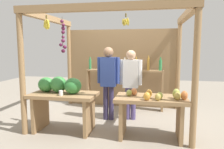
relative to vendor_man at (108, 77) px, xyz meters
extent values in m
plane|color=gray|center=(0.11, 0.03, -0.93)|extent=(12.00, 12.00, 0.00)
cylinder|color=#99754C|center=(-1.32, -1.05, 0.19)|extent=(0.10, 0.10, 2.24)
cylinder|color=#99754C|center=(1.55, -1.05, 0.19)|extent=(0.10, 0.10, 2.24)
cylinder|color=#99754C|center=(-1.32, 1.12, 0.19)|extent=(0.10, 0.10, 2.24)
cylinder|color=#99754C|center=(1.55, 1.12, 0.19)|extent=(0.10, 0.10, 2.24)
cube|color=#99754C|center=(0.11, -1.05, 1.25)|extent=(2.97, 0.12, 0.12)
cube|color=#99754C|center=(-1.32, 0.03, 1.25)|extent=(0.12, 2.27, 0.12)
cube|color=#99754C|center=(1.55, 0.03, 1.25)|extent=(0.12, 2.27, 0.12)
cube|color=olive|center=(0.11, 1.14, 0.08)|extent=(2.87, 0.04, 2.01)
cylinder|color=brown|center=(-0.89, -0.92, 1.14)|extent=(0.02, 0.02, 0.06)
ellipsoid|color=yellow|center=(-0.86, -0.92, 1.01)|extent=(0.04, 0.06, 0.15)
ellipsoid|color=yellow|center=(-0.88, -0.90, 0.99)|extent=(0.07, 0.07, 0.16)
ellipsoid|color=yellow|center=(-0.88, -0.88, 1.01)|extent=(0.06, 0.04, 0.15)
ellipsoid|color=yellow|center=(-0.92, -0.88, 1.00)|extent=(0.06, 0.05, 0.15)
ellipsoid|color=yellow|center=(-0.93, -0.91, 1.03)|extent=(0.05, 0.07, 0.15)
ellipsoid|color=yellow|center=(-0.92, -0.93, 1.03)|extent=(0.05, 0.08, 0.15)
ellipsoid|color=yellow|center=(-0.91, -0.94, 0.99)|extent=(0.08, 0.06, 0.16)
ellipsoid|color=yellow|center=(-0.89, -0.95, 1.01)|extent=(0.07, 0.04, 0.15)
ellipsoid|color=yellow|center=(-0.86, -0.94, 1.03)|extent=(0.05, 0.06, 0.15)
cylinder|color=brown|center=(0.47, -0.87, 1.14)|extent=(0.02, 0.02, 0.06)
ellipsoid|color=gold|center=(0.51, -0.87, 1.02)|extent=(0.04, 0.06, 0.12)
ellipsoid|color=gold|center=(0.49, -0.84, 1.05)|extent=(0.07, 0.06, 0.12)
ellipsoid|color=gold|center=(0.45, -0.85, 1.02)|extent=(0.07, 0.06, 0.12)
ellipsoid|color=gold|center=(0.43, -0.87, 1.04)|extent=(0.04, 0.08, 0.12)
ellipsoid|color=gold|center=(0.46, -0.89, 1.02)|extent=(0.06, 0.05, 0.12)
ellipsoid|color=gold|center=(0.48, -0.89, 1.03)|extent=(0.07, 0.05, 0.12)
cylinder|color=#4C422D|center=(-0.70, -0.71, 0.89)|extent=(0.01, 0.01, 0.55)
sphere|color=#511938|center=(-0.71, -0.69, 1.09)|extent=(0.07, 0.07, 0.07)
sphere|color=#511938|center=(-0.67, -0.72, 1.02)|extent=(0.06, 0.06, 0.06)
sphere|color=#511938|center=(-0.69, -0.69, 0.96)|extent=(0.07, 0.07, 0.07)
sphere|color=#511938|center=(-0.69, -0.71, 0.89)|extent=(0.07, 0.07, 0.07)
sphere|color=#601E42|center=(-0.70, -0.69, 0.81)|extent=(0.06, 0.06, 0.06)
sphere|color=#601E42|center=(-0.69, -0.72, 0.74)|extent=(0.07, 0.07, 0.07)
sphere|color=#511938|center=(-0.72, -0.74, 0.67)|extent=(0.06, 0.06, 0.06)
sphere|color=#601E42|center=(-0.67, -0.69, 0.63)|extent=(0.06, 0.06, 0.06)
sphere|color=#47142D|center=(-0.67, -0.68, 0.62)|extent=(0.06, 0.06, 0.06)
sphere|color=#47142D|center=(-0.69, -0.71, 0.56)|extent=(0.07, 0.07, 0.07)
cube|color=#99754C|center=(-0.68, -0.78, -0.25)|extent=(1.21, 0.64, 0.06)
cube|color=#99754C|center=(-1.16, -0.78, -0.60)|extent=(0.06, 0.58, 0.65)
cube|color=#99754C|center=(-0.19, -0.78, -0.60)|extent=(0.06, 0.58, 0.65)
ellipsoid|color=#38843D|center=(-1.06, -0.69, -0.08)|extent=(0.33, 0.33, 0.27)
ellipsoid|color=#2D7533|center=(-0.49, -0.80, -0.07)|extent=(0.43, 0.43, 0.29)
ellipsoid|color=#38843D|center=(-0.81, -0.71, -0.07)|extent=(0.35, 0.35, 0.30)
cylinder|color=white|center=(-0.65, -0.96, -0.17)|extent=(0.07, 0.07, 0.09)
cube|color=#99754C|center=(0.90, -0.78, -0.25)|extent=(1.21, 0.64, 0.06)
cube|color=#99754C|center=(0.42, -0.78, -0.60)|extent=(0.06, 0.58, 0.65)
cube|color=#99754C|center=(1.39, -0.78, -0.60)|extent=(0.06, 0.58, 0.65)
ellipsoid|color=gold|center=(0.87, -0.81, -0.15)|extent=(0.13, 0.13, 0.14)
ellipsoid|color=#E07F47|center=(0.60, -0.69, -0.15)|extent=(0.14, 0.14, 0.13)
ellipsoid|color=#A8B24C|center=(1.31, -0.82, -0.13)|extent=(0.15, 0.15, 0.17)
ellipsoid|color=#A8B24C|center=(1.04, -0.92, -0.16)|extent=(0.12, 0.12, 0.12)
ellipsoid|color=#CC7038|center=(1.42, -0.90, -0.14)|extent=(0.12, 0.12, 0.15)
ellipsoid|color=#B79E47|center=(1.01, -1.01, -0.16)|extent=(0.14, 0.14, 0.12)
ellipsoid|color=#A8B24C|center=(0.53, -0.77, -0.16)|extent=(0.14, 0.14, 0.11)
ellipsoid|color=#B79E47|center=(1.32, -0.91, -0.15)|extent=(0.15, 0.15, 0.13)
ellipsoid|color=gold|center=(0.84, -1.02, -0.15)|extent=(0.15, 0.15, 0.13)
cube|color=#99754C|center=(-0.71, 0.85, -0.43)|extent=(0.05, 0.20, 1.00)
cube|color=#99754C|center=(1.16, 0.85, -0.43)|extent=(0.05, 0.20, 1.00)
cube|color=#99754C|center=(0.23, 0.85, 0.05)|extent=(1.87, 0.22, 0.04)
cylinder|color=#338C4C|center=(-0.65, 0.85, 0.20)|extent=(0.06, 0.06, 0.25)
cylinder|color=#338C4C|center=(-0.65, 0.85, 0.35)|extent=(0.03, 0.03, 0.06)
cylinder|color=#994C1E|center=(-0.35, 0.85, 0.18)|extent=(0.06, 0.06, 0.22)
cylinder|color=#994C1E|center=(-0.35, 0.85, 0.32)|extent=(0.03, 0.03, 0.06)
cylinder|color=#D8B266|center=(-0.06, 0.85, 0.19)|extent=(0.07, 0.07, 0.25)
cylinder|color=#D8B266|center=(-0.06, 0.85, 0.35)|extent=(0.03, 0.03, 0.06)
cylinder|color=silver|center=(0.24, 0.85, 0.19)|extent=(0.06, 0.06, 0.25)
cylinder|color=silver|center=(0.24, 0.85, 0.34)|extent=(0.03, 0.03, 0.06)
cylinder|color=gold|center=(0.52, 0.85, 0.20)|extent=(0.06, 0.06, 0.27)
cylinder|color=gold|center=(0.52, 0.85, 0.37)|extent=(0.03, 0.03, 0.06)
cylinder|color=gold|center=(0.81, 0.85, 0.22)|extent=(0.06, 0.06, 0.30)
cylinder|color=gold|center=(0.81, 0.85, 0.40)|extent=(0.03, 0.03, 0.06)
cylinder|color=#338C4C|center=(1.10, 0.85, 0.20)|extent=(0.07, 0.07, 0.26)
cylinder|color=#338C4C|center=(1.10, 0.85, 0.36)|extent=(0.03, 0.03, 0.06)
cylinder|color=#342E51|center=(-0.06, 0.00, -0.57)|extent=(0.11, 0.11, 0.73)
cylinder|color=#342E51|center=(0.06, 0.00, -0.57)|extent=(0.11, 0.11, 0.73)
cube|color=#2D428C|center=(0.00, 0.00, 0.11)|extent=(0.32, 0.19, 0.62)
cylinder|color=#2D428C|center=(-0.20, 0.00, 0.14)|extent=(0.08, 0.08, 0.56)
cylinder|color=#2D428C|center=(0.20, 0.00, 0.14)|extent=(0.08, 0.08, 0.56)
sphere|color=#997051|center=(0.00, 0.00, 0.52)|extent=(0.21, 0.21, 0.21)
cylinder|color=#53467F|center=(0.40, 0.10, -0.58)|extent=(0.11, 0.11, 0.70)
cylinder|color=#53467F|center=(0.52, 0.10, -0.58)|extent=(0.11, 0.11, 0.70)
cube|color=white|center=(0.46, 0.10, 0.07)|extent=(0.32, 0.19, 0.59)
cylinder|color=white|center=(0.26, 0.10, 0.10)|extent=(0.08, 0.08, 0.53)
cylinder|color=white|center=(0.66, 0.10, 0.10)|extent=(0.08, 0.08, 0.53)
sphere|color=tan|center=(0.46, 0.10, 0.46)|extent=(0.20, 0.20, 0.20)
camera|label=1|loc=(0.91, -4.39, 0.62)|focal=34.28mm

